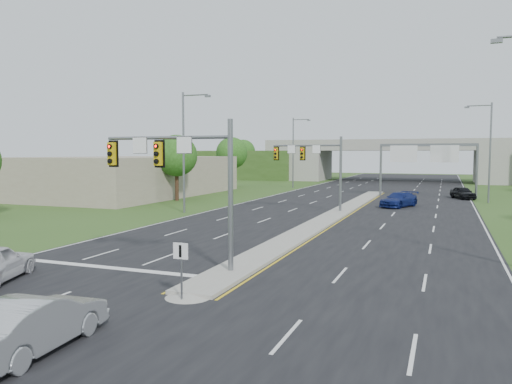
{
  "coord_description": "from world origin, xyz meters",
  "views": [
    {
      "loc": [
        9.01,
        -20.42,
        5.48
      ],
      "look_at": [
        -2.31,
        9.28,
        3.0
      ],
      "focal_mm": 35.0,
      "sensor_mm": 36.0,
      "label": 1
    }
  ],
  "objects": [
    {
      "name": "commercial_building",
      "position": [
        -30.0,
        35.0,
        2.5
      ],
      "size": [
        18.0,
        30.0,
        5.0
      ],
      "primitive_type": "cube",
      "color": "gray",
      "rests_on": "ground"
    },
    {
      "name": "ground",
      "position": [
        0.0,
        0.0,
        0.0
      ],
      "size": [
        240.0,
        240.0,
        0.0
      ],
      "primitive_type": "plane",
      "color": "#2F4C1B",
      "rests_on": "ground"
    },
    {
      "name": "tree_l_mid",
      "position": [
        -24.0,
        55.0,
        5.51
      ],
      "size": [
        5.2,
        5.2,
        8.12
      ],
      "color": "#382316",
      "rests_on": "ground"
    },
    {
      "name": "tree_back_a",
      "position": [
        -38.0,
        94.0,
        5.84
      ],
      "size": [
        6.0,
        6.0,
        8.85
      ],
      "color": "#382316",
      "rests_on": "ground"
    },
    {
      "name": "sign_gantry",
      "position": [
        6.68,
        44.92,
        5.24
      ],
      "size": [
        11.58,
        0.44,
        6.67
      ],
      "color": "slate",
      "rests_on": "ground"
    },
    {
      "name": "car_far_c",
      "position": [
        11.0,
        44.04,
        0.75
      ],
      "size": [
        3.25,
        4.65,
        1.47
      ],
      "primitive_type": "imported",
      "rotation": [
        0.0,
        0.0,
        0.39
      ],
      "color": "black",
      "rests_on": "road"
    },
    {
      "name": "road",
      "position": [
        0.0,
        35.0,
        0.01
      ],
      "size": [
        24.0,
        160.0,
        0.02
      ],
      "primitive_type": "cube",
      "color": "black",
      "rests_on": "ground"
    },
    {
      "name": "median_nose",
      "position": [
        0.0,
        -4.0,
        0.1
      ],
      "size": [
        2.0,
        2.0,
        0.16
      ],
      "primitive_type": "cone",
      "color": "gray",
      "rests_on": "road"
    },
    {
      "name": "keep_right_sign",
      "position": [
        0.0,
        -4.53,
        1.52
      ],
      "size": [
        0.6,
        0.13,
        2.2
      ],
      "color": "slate",
      "rests_on": "ground"
    },
    {
      "name": "lightpole_l_mid",
      "position": [
        -13.3,
        20.0,
        6.1
      ],
      "size": [
        2.85,
        0.25,
        11.0
      ],
      "color": "slate",
      "rests_on": "ground"
    },
    {
      "name": "car_far_b",
      "position": [
        4.62,
        31.94,
        0.78
      ],
      "size": [
        3.95,
        5.62,
        1.51
      ],
      "primitive_type": "imported",
      "rotation": [
        0.0,
        0.0,
        -0.39
      ],
      "color": "navy",
      "rests_on": "road"
    },
    {
      "name": "lightpole_l_far",
      "position": [
        -13.3,
        55.0,
        6.1
      ],
      "size": [
        2.85,
        0.25,
        11.0
      ],
      "color": "slate",
      "rests_on": "ground"
    },
    {
      "name": "tree_l_near",
      "position": [
        -20.0,
        30.0,
        5.18
      ],
      "size": [
        4.8,
        4.8,
        7.6
      ],
      "color": "#382316",
      "rests_on": "ground"
    },
    {
      "name": "tree_back_b",
      "position": [
        -24.0,
        94.0,
        5.51
      ],
      "size": [
        5.6,
        5.6,
        8.32
      ],
      "color": "#382316",
      "rests_on": "ground"
    },
    {
      "name": "median",
      "position": [
        0.0,
        23.0,
        0.1
      ],
      "size": [
        2.0,
        54.0,
        0.16
      ],
      "primitive_type": "cube",
      "color": "gray",
      "rests_on": "road"
    },
    {
      "name": "signal_mast_far",
      "position": [
        -2.26,
        24.93,
        4.73
      ],
      "size": [
        6.62,
        0.6,
        7.0
      ],
      "color": "slate",
      "rests_on": "ground"
    },
    {
      "name": "signal_mast_near",
      "position": [
        -2.26,
        -0.07,
        4.73
      ],
      "size": [
        6.62,
        0.6,
        7.0
      ],
      "color": "slate",
      "rests_on": "ground"
    },
    {
      "name": "overpass",
      "position": [
        0.0,
        80.0,
        3.55
      ],
      "size": [
        80.0,
        14.0,
        8.1
      ],
      "color": "gray",
      "rests_on": "ground"
    },
    {
      "name": "lane_markings",
      "position": [
        -0.6,
        28.91,
        0.02
      ],
      "size": [
        23.72,
        160.0,
        0.01
      ],
      "color": "gold",
      "rests_on": "road"
    },
    {
      "name": "car_silver",
      "position": [
        -1.5,
        -10.0,
        0.8
      ],
      "size": [
        1.97,
        4.81,
        1.55
      ],
      "primitive_type": "imported",
      "rotation": [
        0.0,
        0.0,
        3.21
      ],
      "color": "#A8ABB0",
      "rests_on": "road"
    },
    {
      "name": "lightpole_r_far",
      "position": [
        13.3,
        40.0,
        6.1
      ],
      "size": [
        2.85,
        0.25,
        11.0
      ],
      "color": "slate",
      "rests_on": "ground"
    }
  ]
}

